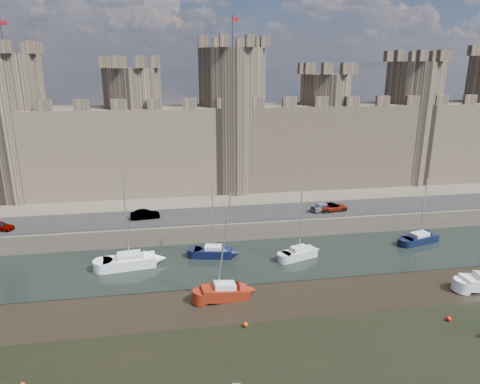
{
  "coord_description": "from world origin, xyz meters",
  "views": [
    {
      "loc": [
        -8.21,
        -22.93,
        23.03
      ],
      "look_at": [
        -0.97,
        22.0,
        9.41
      ],
      "focal_mm": 32.0,
      "sensor_mm": 36.0,
      "label": 1
    }
  ],
  "objects_px": {
    "sailboat_2": "(299,253)",
    "car_2": "(325,207)",
    "sailboat_3": "(420,238)",
    "sailboat_1": "(213,252)",
    "sailboat_0": "(130,261)",
    "sailboat_4": "(225,292)",
    "car_1": "(145,215)",
    "car_3": "(333,207)"
  },
  "relations": [
    {
      "from": "sailboat_0",
      "to": "sailboat_3",
      "type": "height_order",
      "value": "sailboat_0"
    },
    {
      "from": "sailboat_2",
      "to": "car_3",
      "type": "bearing_deg",
      "value": 31.58
    },
    {
      "from": "car_3",
      "to": "sailboat_0",
      "type": "distance_m",
      "value": 29.68
    },
    {
      "from": "sailboat_2",
      "to": "car_2",
      "type": "bearing_deg",
      "value": 36.24
    },
    {
      "from": "sailboat_1",
      "to": "sailboat_3",
      "type": "xyz_separation_m",
      "value": [
        27.76,
        -0.0,
        -0.04
      ]
    },
    {
      "from": "sailboat_4",
      "to": "sailboat_0",
      "type": "bearing_deg",
      "value": 132.69
    },
    {
      "from": "car_3",
      "to": "sailboat_1",
      "type": "height_order",
      "value": "sailboat_1"
    },
    {
      "from": "sailboat_3",
      "to": "sailboat_4",
      "type": "relative_size",
      "value": 0.79
    },
    {
      "from": "car_1",
      "to": "sailboat_3",
      "type": "height_order",
      "value": "sailboat_3"
    },
    {
      "from": "car_1",
      "to": "car_2",
      "type": "distance_m",
      "value": 25.61
    },
    {
      "from": "car_3",
      "to": "sailboat_4",
      "type": "relative_size",
      "value": 0.39
    },
    {
      "from": "sailboat_2",
      "to": "sailboat_3",
      "type": "height_order",
      "value": "sailboat_2"
    },
    {
      "from": "car_1",
      "to": "sailboat_4",
      "type": "distance_m",
      "value": 20.49
    },
    {
      "from": "car_2",
      "to": "sailboat_2",
      "type": "distance_m",
      "value": 11.79
    },
    {
      "from": "car_1",
      "to": "sailboat_0",
      "type": "height_order",
      "value": "sailboat_0"
    },
    {
      "from": "sailboat_1",
      "to": "sailboat_4",
      "type": "height_order",
      "value": "sailboat_4"
    },
    {
      "from": "sailboat_0",
      "to": "sailboat_3",
      "type": "relative_size",
      "value": 1.25
    },
    {
      "from": "sailboat_0",
      "to": "sailboat_1",
      "type": "bearing_deg",
      "value": -0.02
    },
    {
      "from": "sailboat_1",
      "to": "sailboat_2",
      "type": "xyz_separation_m",
      "value": [
        10.42,
        -2.02,
        0.02
      ]
    },
    {
      "from": "car_3",
      "to": "sailboat_4",
      "type": "height_order",
      "value": "sailboat_4"
    },
    {
      "from": "sailboat_1",
      "to": "sailboat_4",
      "type": "distance_m",
      "value": 10.0
    },
    {
      "from": "car_1",
      "to": "car_3",
      "type": "distance_m",
      "value": 26.85
    },
    {
      "from": "car_2",
      "to": "sailboat_3",
      "type": "relative_size",
      "value": 0.48
    },
    {
      "from": "sailboat_1",
      "to": "sailboat_0",
      "type": "bearing_deg",
      "value": -161.8
    },
    {
      "from": "sailboat_2",
      "to": "sailboat_1",
      "type": "bearing_deg",
      "value": 150.2
    },
    {
      "from": "car_2",
      "to": "sailboat_1",
      "type": "relative_size",
      "value": 0.46
    },
    {
      "from": "sailboat_1",
      "to": "car_2",
      "type": "bearing_deg",
      "value": 34.93
    },
    {
      "from": "sailboat_2",
      "to": "sailboat_3",
      "type": "distance_m",
      "value": 17.46
    },
    {
      "from": "car_1",
      "to": "sailboat_1",
      "type": "distance_m",
      "value": 12.23
    },
    {
      "from": "car_2",
      "to": "sailboat_3",
      "type": "xyz_separation_m",
      "value": [
        10.73,
        -7.46,
        -2.4
      ]
    },
    {
      "from": "sailboat_1",
      "to": "sailboat_2",
      "type": "height_order",
      "value": "sailboat_2"
    },
    {
      "from": "car_3",
      "to": "sailboat_2",
      "type": "height_order",
      "value": "sailboat_2"
    },
    {
      "from": "sailboat_4",
      "to": "car_3",
      "type": "bearing_deg",
      "value": 37.45
    },
    {
      "from": "car_1",
      "to": "sailboat_0",
      "type": "bearing_deg",
      "value": 165.38
    },
    {
      "from": "car_1",
      "to": "car_2",
      "type": "bearing_deg",
      "value": -98.1
    },
    {
      "from": "sailboat_0",
      "to": "sailboat_1",
      "type": "distance_m",
      "value": 10.1
    },
    {
      "from": "sailboat_0",
      "to": "sailboat_4",
      "type": "xyz_separation_m",
      "value": [
        10.17,
        -8.78,
        -0.04
      ]
    },
    {
      "from": "sailboat_3",
      "to": "sailboat_4",
      "type": "bearing_deg",
      "value": -176.02
    },
    {
      "from": "sailboat_0",
      "to": "sailboat_3",
      "type": "distance_m",
      "value": 37.8
    },
    {
      "from": "car_2",
      "to": "sailboat_1",
      "type": "bearing_deg",
      "value": 99.93
    },
    {
      "from": "sailboat_0",
      "to": "sailboat_1",
      "type": "relative_size",
      "value": 1.2
    },
    {
      "from": "car_1",
      "to": "sailboat_4",
      "type": "bearing_deg",
      "value": -160.65
    }
  ]
}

